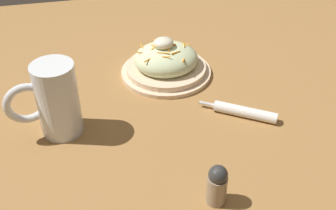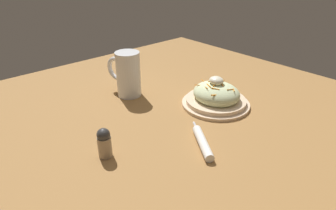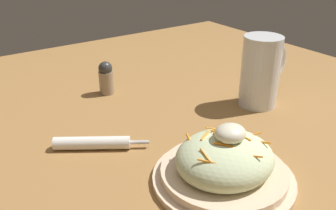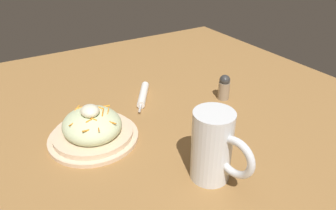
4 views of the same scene
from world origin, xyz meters
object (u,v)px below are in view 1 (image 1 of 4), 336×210
beer_mug (56,103)px  salt_shaker (217,184)px  salad_plate (166,63)px  napkin_roll (244,112)px

beer_mug → salt_shaker: beer_mug is taller
salad_plate → salt_shaker: salad_plate is taller
beer_mug → salt_shaker: size_ratio=1.97×
salad_plate → napkin_roll: bearing=-58.0°
napkin_roll → salt_shaker: 0.26m
salad_plate → beer_mug: (-0.27, -0.17, 0.04)m
beer_mug → napkin_roll: beer_mug is taller
napkin_roll → salt_shaker: bearing=-122.1°
salad_plate → beer_mug: 0.32m
salad_plate → salt_shaker: bearing=-90.6°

